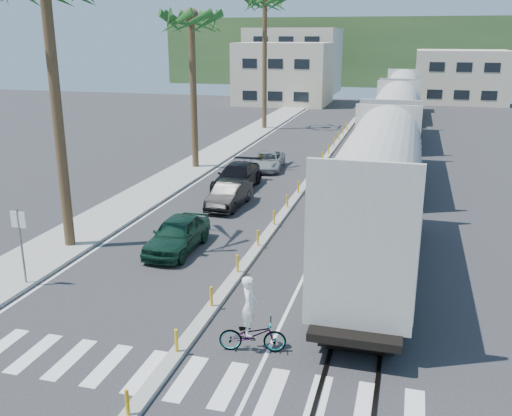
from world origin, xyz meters
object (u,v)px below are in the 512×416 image
at_px(car_lead, 177,234).
at_px(cyclist, 252,328).
at_px(street_sign, 20,236).
at_px(car_second, 229,195).

bearing_deg(car_lead, cyclist, -52.75).
height_order(street_sign, car_second, street_sign).
bearing_deg(cyclist, car_second, 8.83).
distance_m(street_sign, car_second, 12.48).
relative_size(car_second, cyclist, 1.77).
height_order(car_lead, cyclist, cyclist).
relative_size(car_lead, cyclist, 1.86).
bearing_deg(street_sign, cyclist, -12.90).
bearing_deg(street_sign, car_second, 70.47).
height_order(car_lead, car_second, car_lead).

